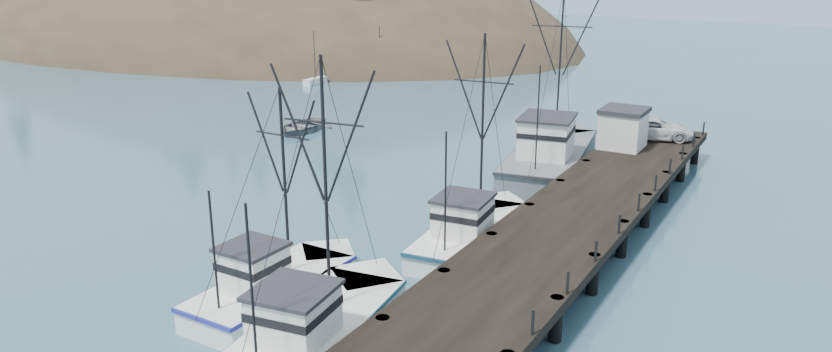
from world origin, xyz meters
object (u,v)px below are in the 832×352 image
(work_vessel, at_px, (551,156))
(motorboat, at_px, (301,131))
(trawler_far, at_px, (473,231))
(pier_shed, at_px, (623,128))
(pickup_truck, at_px, (655,129))
(trawler_near, at_px, (317,327))
(trawler_mid, at_px, (277,286))
(pier, at_px, (575,218))

(work_vessel, distance_m, motorboat, 23.28)
(trawler_far, xyz_separation_m, pier_shed, (3.32, 16.97, 2.60))
(work_vessel, xyz_separation_m, pickup_truck, (5.88, 5.53, 1.54))
(trawler_near, relative_size, motorboat, 2.09)
(trawler_mid, bearing_deg, pickup_truck, 72.91)
(trawler_mid, xyz_separation_m, pier_shed, (8.11, 27.49, 2.60))
(trawler_near, relative_size, work_vessel, 0.75)
(work_vessel, bearing_deg, motorboat, 178.14)
(trawler_near, distance_m, work_vessel, 27.64)
(pier, bearing_deg, trawler_far, -152.41)
(trawler_far, relative_size, pickup_truck, 2.11)
(pickup_truck, bearing_deg, trawler_far, 147.40)
(pier, distance_m, pier_shed, 14.64)
(motorboat, bearing_deg, work_vessel, -8.17)
(pier_shed, bearing_deg, trawler_far, -101.08)
(pier, xyz_separation_m, pier_shed, (-1.48, 14.46, 1.73))
(pier_shed, bearing_deg, pier, -84.17)
(pier, height_order, pier_shed, pier_shed)
(trawler_mid, bearing_deg, work_vessel, 81.82)
(trawler_near, height_order, pickup_truck, trawler_near)
(pickup_truck, relative_size, motorboat, 0.95)
(pier, bearing_deg, pickup_truck, 90.14)
(trawler_far, bearing_deg, pickup_truck, 76.95)
(trawler_far, distance_m, motorboat, 29.01)
(trawler_near, xyz_separation_m, work_vessel, (-0.27, 27.64, 0.41))
(trawler_near, bearing_deg, motorboat, 129.62)
(trawler_far, distance_m, pickup_truck, 21.14)
(trawler_mid, height_order, work_vessel, work_vessel)
(motorboat, bearing_deg, trawler_far, -39.17)
(pier, bearing_deg, motorboat, 155.60)
(trawler_near, distance_m, motorboat, 36.87)
(trawler_near, relative_size, trawler_far, 1.04)
(pier, height_order, trawler_near, trawler_near)
(trawler_mid, relative_size, work_vessel, 0.63)
(trawler_far, bearing_deg, pier, 27.59)
(pier, height_order, motorboat, pier)
(trawler_near, distance_m, trawler_mid, 4.48)
(pier, bearing_deg, pier_shed, 95.83)
(pier, height_order, trawler_mid, trawler_mid)
(pier_shed, relative_size, pickup_truck, 0.58)
(work_vessel, relative_size, motorboat, 2.78)
(pier, distance_m, motorboat, 32.06)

